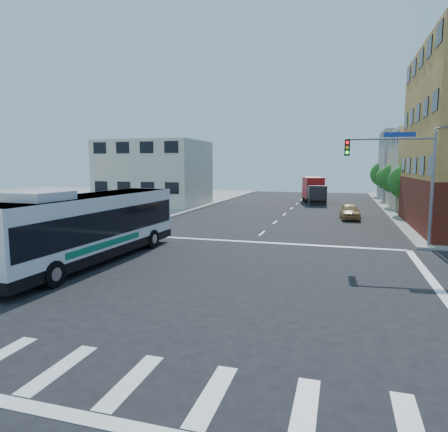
% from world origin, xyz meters
% --- Properties ---
extents(ground, '(120.00, 120.00, 0.00)m').
position_xyz_m(ground, '(0.00, 0.00, 0.00)').
color(ground, black).
rests_on(ground, ground).
extents(sidewalk_nw, '(50.00, 50.00, 0.15)m').
position_xyz_m(sidewalk_nw, '(-35.00, 35.00, 0.07)').
color(sidewalk_nw, gray).
rests_on(sidewalk_nw, ground).
extents(building_east_far, '(12.06, 10.06, 10.00)m').
position_xyz_m(building_east_far, '(16.98, 47.98, 5.01)').
color(building_east_far, gray).
rests_on(building_east_far, ground).
extents(building_west, '(12.06, 10.06, 8.00)m').
position_xyz_m(building_west, '(-17.02, 29.98, 4.01)').
color(building_west, beige).
rests_on(building_west, ground).
extents(signal_mast_ne, '(7.91, 1.13, 8.07)m').
position_xyz_m(signal_mast_ne, '(9.08, 10.62, 4.98)').
color(signal_mast_ne, slate).
rests_on(signal_mast_ne, ground).
extents(street_tree_a, '(3.60, 3.60, 5.53)m').
position_xyz_m(street_tree_a, '(11.90, 27.92, 3.59)').
color(street_tree_a, '#342413').
rests_on(street_tree_a, ground).
extents(street_tree_b, '(3.80, 3.80, 5.79)m').
position_xyz_m(street_tree_b, '(11.90, 35.92, 3.75)').
color(street_tree_b, '#342413').
rests_on(street_tree_b, ground).
extents(street_tree_c, '(3.40, 3.40, 5.29)m').
position_xyz_m(street_tree_c, '(11.90, 43.92, 3.46)').
color(street_tree_c, '#342413').
rests_on(street_tree_c, ground).
extents(street_tree_d, '(4.00, 4.00, 6.03)m').
position_xyz_m(street_tree_d, '(11.90, 51.92, 3.88)').
color(street_tree_d, '#342413').
rests_on(street_tree_d, ground).
extents(transit_bus, '(3.29, 13.20, 3.88)m').
position_xyz_m(transit_bus, '(-6.87, 1.76, 1.90)').
color(transit_bus, black).
rests_on(transit_bus, ground).
extents(box_truck, '(3.74, 7.87, 3.41)m').
position_xyz_m(box_truck, '(1.99, 38.83, 1.65)').
color(box_truck, '#252429').
rests_on(box_truck, ground).
extents(parked_car, '(1.97, 4.33, 1.44)m').
position_xyz_m(parked_car, '(6.37, 23.17, 0.72)').
color(parked_car, tan).
rests_on(parked_car, ground).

